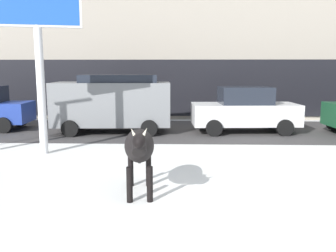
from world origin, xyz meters
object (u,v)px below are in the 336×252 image
(pedestrian_near_billboard, at_px, (153,103))
(car_white_sedan, at_px, (245,110))
(billboard, at_px, (36,7))
(cow_black, at_px, (139,147))
(car_grey_van, at_px, (113,102))
(pedestrian_by_cars, at_px, (68,102))

(pedestrian_near_billboard, bearing_deg, car_white_sedan, -40.71)
(car_white_sedan, xyz_separation_m, pedestrian_near_billboard, (-3.96, 3.41, -0.03))
(billboard, distance_m, pedestrian_near_billboard, 8.62)
(car_white_sedan, bearing_deg, billboard, -149.32)
(cow_black, bearing_deg, billboard, 133.22)
(billboard, bearing_deg, cow_black, -46.78)
(cow_black, height_order, pedestrian_near_billboard, pedestrian_near_billboard)
(car_grey_van, height_order, pedestrian_by_cars, car_grey_van)
(billboard, relative_size, pedestrian_by_cars, 3.21)
(car_white_sedan, bearing_deg, cow_black, -114.48)
(cow_black, height_order, pedestrian_by_cars, pedestrian_by_cars)
(cow_black, distance_m, pedestrian_near_billboard, 10.94)
(billboard, height_order, car_grey_van, billboard)
(cow_black, distance_m, pedestrian_by_cars, 11.95)
(car_white_sedan, height_order, pedestrian_near_billboard, car_white_sedan)
(billboard, distance_m, car_white_sedan, 8.54)
(billboard, relative_size, car_grey_van, 1.18)
(car_white_sedan, relative_size, pedestrian_by_cars, 2.49)
(pedestrian_near_billboard, bearing_deg, billboard, -110.58)
(cow_black, relative_size, car_grey_van, 0.41)
(cow_black, distance_m, car_grey_van, 7.54)
(car_grey_van, height_order, car_white_sedan, car_grey_van)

